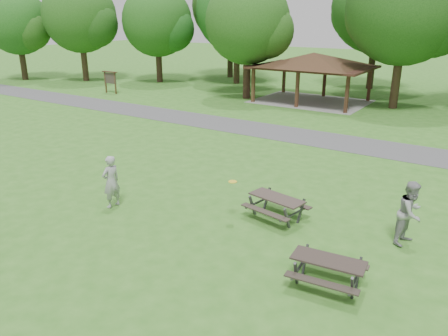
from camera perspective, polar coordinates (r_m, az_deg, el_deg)
ground at (r=13.92m, az=-12.76°, el=-8.90°), size 160.00×160.00×0.00m
asphalt_path at (r=24.93m, az=10.82°, el=4.01°), size 120.00×3.20×0.02m
pavilion at (r=35.02m, az=11.58°, el=13.43°), size 8.60×7.01×3.76m
notice_board at (r=39.56m, az=-14.66°, el=11.29°), size 1.60×0.30×1.88m
tree_row_a at (r=47.85m, az=-18.21°, el=18.12°), size 7.56×7.20×9.97m
tree_row_b at (r=45.23m, az=-8.62°, el=18.18°), size 7.14×6.80×9.28m
tree_row_c at (r=43.84m, az=1.86°, el=19.48°), size 8.19×7.80×10.67m
tree_row_d at (r=35.71m, az=3.25°, el=18.24°), size 6.93×6.60×9.27m
tree_row_e at (r=34.05m, az=22.77°, el=18.51°), size 8.40×8.00×11.02m
tree_deep_a at (r=48.40m, az=0.96°, el=20.18°), size 8.40×8.00×11.38m
tree_deep_b at (r=42.76m, az=19.59°, el=18.91°), size 8.40×8.00×11.13m
tree_flank_left at (r=50.97m, az=-25.30°, el=16.59°), size 6.72×6.40×8.93m
picnic_table_middle at (r=14.64m, az=6.89°, el=-4.47°), size 2.10×1.80×0.81m
picnic_table_far at (r=11.44m, az=13.44°, el=-12.31°), size 1.94×1.63×0.78m
frisbee_in_flight at (r=14.04m, az=1.14°, el=-1.79°), size 0.35×0.35×0.02m
frisbee_thrower at (r=15.80m, az=-14.52°, el=-1.75°), size 0.52×0.74×1.90m
frisbee_catcher at (r=14.01m, az=23.18°, el=-5.42°), size 0.96×1.11×1.96m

